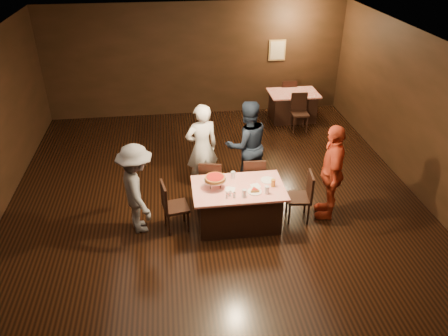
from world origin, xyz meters
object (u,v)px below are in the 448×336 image
(diner_red_shirt, at_px, (332,172))
(chair_end_right, at_px, (299,197))
(chair_far_left, at_px, (211,181))
(diner_grey_knit, at_px, (137,189))
(chair_back_near, at_px, (300,113))
(diner_white_jacket, at_px, (202,148))
(main_table, at_px, (238,205))
(diner_navy_hoodie, at_px, (247,145))
(chair_far_right, at_px, (252,178))
(pizza_stand, at_px, (215,178))
(glass_front_left, at_px, (244,193))
(glass_back, at_px, (233,175))
(chair_back_far, at_px, (287,95))
(glass_front_right, at_px, (267,190))
(chair_end_left, at_px, (176,206))
(back_table, at_px, (292,106))
(plate_empty, at_px, (268,180))
(glass_amber, at_px, (273,183))

(diner_red_shirt, bearing_deg, chair_end_right, -66.44)
(chair_far_left, distance_m, diner_grey_knit, 1.53)
(chair_far_left, xyz_separation_m, chair_back_near, (2.59, 2.98, 0.00))
(diner_white_jacket, relative_size, diner_red_shirt, 1.00)
(main_table, height_order, diner_navy_hoodie, diner_navy_hoodie)
(chair_far_right, relative_size, diner_red_shirt, 0.52)
(main_table, height_order, pizza_stand, pizza_stand)
(glass_front_left, bearing_deg, diner_grey_knit, 168.03)
(chair_back_near, distance_m, glass_back, 4.11)
(chair_end_right, relative_size, diner_grey_knit, 0.57)
(pizza_stand, bearing_deg, chair_far_right, 41.19)
(chair_far_left, relative_size, chair_back_far, 1.00)
(main_table, xyz_separation_m, glass_back, (-0.05, 0.30, 0.46))
(chair_end_right, distance_m, glass_front_left, 1.15)
(diner_grey_knit, xyz_separation_m, diner_red_shirt, (3.42, -0.00, 0.08))
(chair_far_right, bearing_deg, pizza_stand, 43.45)
(chair_back_far, relative_size, diner_navy_hoodie, 0.52)
(chair_far_right, height_order, glass_front_right, chair_far_right)
(chair_far_left, relative_size, chair_end_left, 1.00)
(diner_white_jacket, bearing_deg, glass_front_right, 106.65)
(main_table, relative_size, glass_front_right, 11.43)
(diner_white_jacket, xyz_separation_m, diner_red_shirt, (2.21, -1.23, 0.00))
(chair_far_right, distance_m, glass_front_right, 1.07)
(diner_grey_knit, bearing_deg, glass_front_right, -115.21)
(pizza_stand, bearing_deg, back_table, 59.34)
(chair_back_far, distance_m, pizza_stand, 5.63)
(chair_back_far, bearing_deg, plate_empty, 72.00)
(diner_white_jacket, bearing_deg, main_table, 96.40)
(chair_back_near, distance_m, glass_front_right, 4.36)
(plate_empty, bearing_deg, main_table, -164.74)
(chair_far_left, xyz_separation_m, pizza_stand, (0.00, -0.70, 0.48))
(chair_end_left, relative_size, glass_front_right, 6.79)
(chair_far_right, bearing_deg, diner_grey_knit, 19.77)
(back_table, relative_size, chair_back_far, 1.37)
(chair_far_right, distance_m, glass_back, 0.73)
(chair_far_right, bearing_deg, glass_front_right, 95.13)
(back_table, bearing_deg, diner_navy_hoodie, -120.01)
(glass_front_right, bearing_deg, glass_front_left, -172.87)
(diner_navy_hoodie, height_order, diner_grey_knit, diner_navy_hoodie)
(diner_red_shirt, height_order, plate_empty, diner_red_shirt)
(chair_back_near, distance_m, glass_amber, 4.12)
(chair_far_left, bearing_deg, diner_navy_hoodie, -133.82)
(diner_red_shirt, bearing_deg, back_table, -170.25)
(main_table, bearing_deg, diner_navy_hoodie, 73.61)
(chair_far_left, bearing_deg, glass_amber, 153.25)
(chair_far_right, height_order, chair_back_far, same)
(chair_end_right, xyz_separation_m, glass_back, (-1.15, 0.30, 0.37))
(back_table, height_order, glass_front_right, glass_front_right)
(chair_back_far, distance_m, glass_front_right, 5.57)
(back_table, xyz_separation_m, glass_front_left, (-2.14, -4.73, 0.46))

